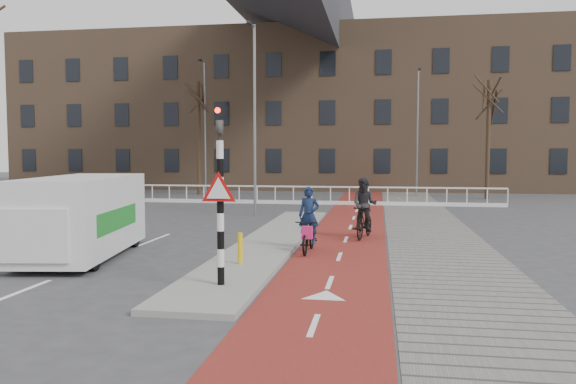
# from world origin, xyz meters

# --- Properties ---
(ground) EXTENTS (120.00, 120.00, 0.00)m
(ground) POSITION_xyz_m (0.00, 0.00, 0.00)
(ground) COLOR #38383A
(ground) RESTS_ON ground
(bike_lane) EXTENTS (2.50, 60.00, 0.01)m
(bike_lane) POSITION_xyz_m (1.50, 10.00, 0.01)
(bike_lane) COLOR maroon
(bike_lane) RESTS_ON ground
(sidewalk) EXTENTS (3.00, 60.00, 0.01)m
(sidewalk) POSITION_xyz_m (4.30, 10.00, 0.01)
(sidewalk) COLOR slate
(sidewalk) RESTS_ON ground
(curb_island) EXTENTS (1.80, 16.00, 0.12)m
(curb_island) POSITION_xyz_m (-0.70, 4.00, 0.06)
(curb_island) COLOR gray
(curb_island) RESTS_ON ground
(traffic_signal) EXTENTS (0.80, 0.80, 3.68)m
(traffic_signal) POSITION_xyz_m (-0.60, -2.02, 1.99)
(traffic_signal) COLOR black
(traffic_signal) RESTS_ON curb_island
(bollard) EXTENTS (0.12, 0.12, 0.74)m
(bollard) POSITION_xyz_m (-0.73, 0.11, 0.49)
(bollard) COLOR #E5BA0C
(bollard) RESTS_ON curb_island
(cyclist_near) EXTENTS (0.66, 1.75, 1.82)m
(cyclist_near) POSITION_xyz_m (0.62, 2.50, 0.62)
(cyclist_near) COLOR black
(cyclist_near) RESTS_ON bike_lane
(cyclist_far) EXTENTS (0.95, 1.88, 1.95)m
(cyclist_far) POSITION_xyz_m (2.07, 5.32, 0.81)
(cyclist_far) COLOR black
(cyclist_far) RESTS_ON bike_lane
(van) EXTENTS (2.69, 5.19, 2.13)m
(van) POSITION_xyz_m (-5.19, 0.87, 1.12)
(van) COLOR silver
(van) RESTS_ON ground
(railing) EXTENTS (28.00, 0.10, 0.99)m
(railing) POSITION_xyz_m (-5.00, 17.00, 0.31)
(railing) COLOR silver
(railing) RESTS_ON ground
(townhouse_row) EXTENTS (46.00, 10.00, 15.90)m
(townhouse_row) POSITION_xyz_m (-3.00, 32.00, 7.81)
(townhouse_row) COLOR #7F6047
(townhouse_row) RESTS_ON ground
(tree_mid) EXTENTS (0.27, 0.27, 7.41)m
(tree_mid) POSITION_xyz_m (-9.20, 22.90, 3.70)
(tree_mid) COLOR #2F2215
(tree_mid) RESTS_ON ground
(tree_right) EXTENTS (0.24, 0.24, 7.03)m
(tree_right) POSITION_xyz_m (8.94, 22.22, 3.52)
(tree_right) COLOR #2F2215
(tree_right) RESTS_ON ground
(streetlight_near) EXTENTS (0.12, 0.12, 8.25)m
(streetlight_near) POSITION_xyz_m (-2.83, 11.22, 4.13)
(streetlight_near) COLOR slate
(streetlight_near) RESTS_ON ground
(streetlight_left) EXTENTS (0.12, 0.12, 8.79)m
(streetlight_left) POSITION_xyz_m (-8.78, 22.98, 4.39)
(streetlight_left) COLOR slate
(streetlight_left) RESTS_ON ground
(streetlight_right) EXTENTS (0.12, 0.12, 8.06)m
(streetlight_right) POSITION_xyz_m (4.94, 23.97, 4.03)
(streetlight_right) COLOR slate
(streetlight_right) RESTS_ON ground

